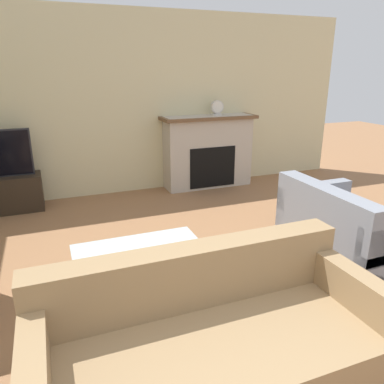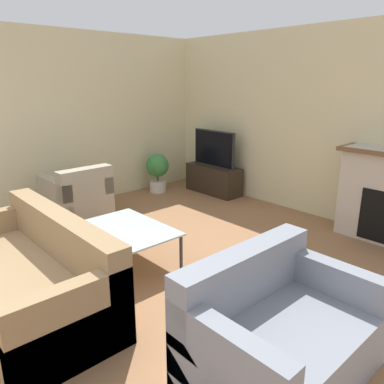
% 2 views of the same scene
% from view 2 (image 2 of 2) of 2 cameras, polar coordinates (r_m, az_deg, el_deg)
% --- Properties ---
extents(wall_back, '(8.15, 0.06, 2.70)m').
position_cam_2_polar(wall_back, '(5.88, 16.33, 10.08)').
color(wall_back, beige).
rests_on(wall_back, ground_plane).
extents(wall_left, '(0.06, 7.96, 2.70)m').
position_cam_2_polar(wall_left, '(6.21, -18.95, 10.17)').
color(wall_left, beige).
rests_on(wall_left, ground_plane).
extents(tv_stand, '(1.06, 0.40, 0.49)m').
position_cam_2_polar(tv_stand, '(6.75, 3.32, 1.95)').
color(tv_stand, '#2D2319').
rests_on(tv_stand, ground_plane).
extents(tv, '(0.92, 0.06, 0.63)m').
position_cam_2_polar(tv, '(6.62, 3.38, 6.65)').
color(tv, '#232328').
rests_on(tv, tv_stand).
extents(couch_sectional, '(2.05, 0.91, 0.82)m').
position_cam_2_polar(couch_sectional, '(3.66, -23.35, -11.96)').
color(couch_sectional, '#8C704C').
rests_on(couch_sectional, ground_plane).
extents(couch_loveseat, '(0.90, 1.29, 0.82)m').
position_cam_2_polar(couch_loveseat, '(2.79, 12.75, -20.38)').
color(couch_loveseat, gray).
rests_on(couch_loveseat, ground_plane).
extents(armchair_by_window, '(0.86, 0.78, 0.82)m').
position_cam_2_polar(armchair_by_window, '(5.62, -17.04, -1.23)').
color(armchair_by_window, '#9E937F').
rests_on(armchair_by_window, ground_plane).
extents(coffee_table, '(1.09, 0.74, 0.42)m').
position_cam_2_polar(coffee_table, '(4.16, -9.76, -5.84)').
color(coffee_table, '#333338').
rests_on(coffee_table, ground_plane).
extents(potted_plant, '(0.41, 0.41, 0.70)m').
position_cam_2_polar(potted_plant, '(6.77, -5.28, 3.40)').
color(potted_plant, beige).
rests_on(potted_plant, ground_plane).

